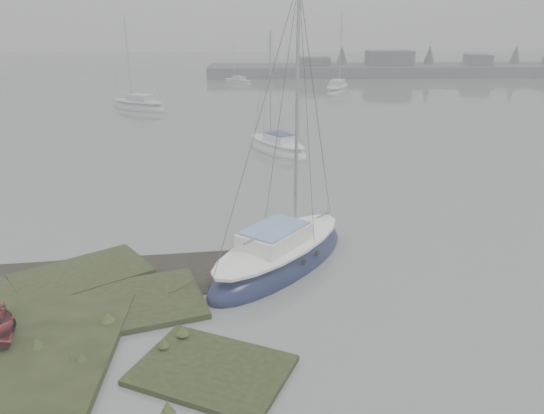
{
  "coord_description": "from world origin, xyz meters",
  "views": [
    {
      "loc": [
        1.5,
        -11.0,
        8.05
      ],
      "look_at": [
        2.19,
        5.96,
        1.8
      ],
      "focal_mm": 35.0,
      "sensor_mm": 36.0,
      "label": 1
    }
  ],
  "objects": [
    {
      "name": "sailboat_far_a",
      "position": [
        -8.36,
        36.38,
        0.26
      ],
      "size": [
        6.08,
        4.81,
        8.4
      ],
      "rotation": [
        0.0,
        0.0,
        1.01
      ],
      "color": "#AAAFB3",
      "rests_on": "ground"
    },
    {
      "name": "sailboat_far_c",
      "position": [
        0.01,
        53.7,
        0.19
      ],
      "size": [
        4.08,
        4.03,
        6.09
      ],
      "rotation": [
        0.0,
        0.0,
        0.8
      ],
      "color": "#A4A9AC",
      "rests_on": "ground"
    },
    {
      "name": "sailboat_far_b",
      "position": [
        10.76,
        45.87,
        0.27
      ],
      "size": [
        4.1,
        6.54,
        8.77
      ],
      "rotation": [
        0.0,
        0.0,
        -0.36
      ],
      "color": "#AAAEB4",
      "rests_on": "ground"
    },
    {
      "name": "far_shoreline",
      "position": [
        26.84,
        61.9,
        0.85
      ],
      "size": [
        60.0,
        8.0,
        4.15
      ],
      "color": "#4C4F51",
      "rests_on": "ground"
    },
    {
      "name": "sailboat_main",
      "position": [
        2.41,
        5.09,
        0.3
      ],
      "size": [
        6.06,
        6.76,
        9.68
      ],
      "rotation": [
        0.0,
        0.0,
        -0.68
      ],
      "color": "#12193A",
      "rests_on": "ground"
    },
    {
      "name": "ground",
      "position": [
        0.0,
        30.0,
        0.0
      ],
      "size": [
        160.0,
        160.0,
        0.0
      ],
      "primitive_type": "plane",
      "color": "slate",
      "rests_on": "ground"
    },
    {
      "name": "sailboat_white",
      "position": [
        3.1,
        20.69,
        0.24
      ],
      "size": [
        4.46,
        5.5,
        7.64
      ],
      "rotation": [
        0.0,
        0.0,
        0.58
      ],
      "color": "white",
      "rests_on": "ground"
    }
  ]
}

